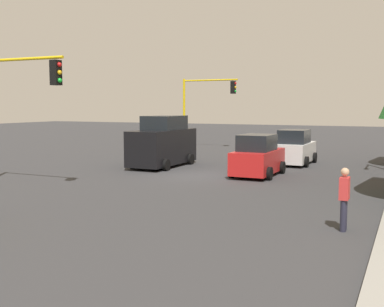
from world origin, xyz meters
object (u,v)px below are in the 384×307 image
traffic_signal_far_right (205,99)px  delivery_van_black (163,143)px  traffic_signal_near_right (12,94)px  car_white (295,149)px  car_red (258,157)px  pedestrian_crossing (344,197)px

traffic_signal_far_right → delivery_van_black: size_ratio=1.13×
traffic_signal_near_right → traffic_signal_far_right: size_ratio=0.98×
traffic_signal_far_right → car_white: (7.65, 8.80, -2.96)m
traffic_signal_near_right → car_red: 11.25m
car_red → pedestrian_crossing: (8.78, 5.07, 0.01)m
car_red → pedestrian_crossing: 10.14m
delivery_van_black → car_white: (-3.99, 6.34, -0.39)m
traffic_signal_near_right → pedestrian_crossing: traffic_signal_near_right is taller
traffic_signal_near_right → delivery_van_black: traffic_signal_near_right is taller
traffic_signal_near_right → traffic_signal_far_right: 20.00m
traffic_signal_far_right → pedestrian_crossing: (21.65, 13.28, -2.95)m
traffic_signal_far_right → pedestrian_crossing: size_ratio=3.20×
delivery_van_black → car_white: bearing=122.2°
car_white → delivery_van_black: bearing=-57.8°
delivery_van_black → car_white: size_ratio=1.25×
pedestrian_crossing → delivery_van_black: bearing=-132.7°
traffic_signal_far_right → delivery_van_black: (11.64, 2.46, -2.57)m
car_red → pedestrian_crossing: car_red is taller
delivery_van_black → pedestrian_crossing: size_ratio=2.82×
delivery_van_black → car_red: size_ratio=1.27×
traffic_signal_near_right → delivery_van_black: (-8.36, 2.44, -2.50)m
traffic_signal_far_right → car_white: traffic_signal_far_right is taller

